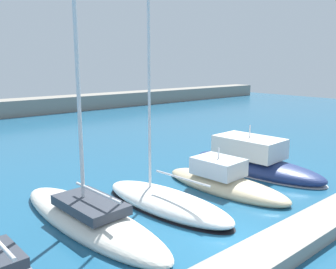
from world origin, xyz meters
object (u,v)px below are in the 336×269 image
Objects in this scene: sailboat_white_third at (166,201)px; motorboat_sand_fourth at (223,182)px; sailboat_ivory_second at (88,217)px; motorboat_navy_fifth at (253,161)px.

sailboat_white_third is 4.24m from motorboat_sand_fourth.
sailboat_white_third is at bearing -105.47° from sailboat_ivory_second.
sailboat_ivory_second is 1.67× the size of motorboat_navy_fifth.
sailboat_white_third reaches higher than motorboat_sand_fourth.
sailboat_ivory_second is 1.99× the size of motorboat_sand_fourth.
motorboat_sand_fourth is at bearing 100.23° from motorboat_navy_fifth.
sailboat_white_third is 8.44m from motorboat_navy_fifth.
motorboat_sand_fourth is 4.27m from motorboat_navy_fifth.
sailboat_ivory_second reaches higher than motorboat_navy_fifth.
sailboat_ivory_second is 3.86m from sailboat_white_third.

